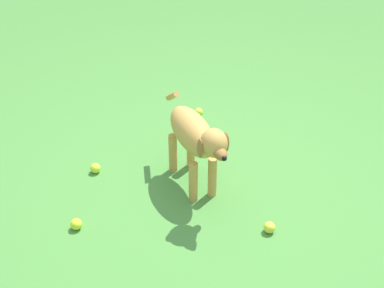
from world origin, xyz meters
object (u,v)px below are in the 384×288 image
(tennis_ball_1, at_px, (76,224))
(tennis_ball_2, at_px, (269,227))
(tennis_ball_3, at_px, (95,168))
(tennis_ball_0, at_px, (199,112))
(dog, at_px, (195,137))

(tennis_ball_1, xyz_separation_m, tennis_ball_2, (0.58, -0.92, 0.00))
(tennis_ball_3, bearing_deg, tennis_ball_0, -9.82)
(dog, relative_size, tennis_ball_0, 10.91)
(tennis_ball_1, height_order, tennis_ball_2, same)
(tennis_ball_1, bearing_deg, tennis_ball_2, -57.85)
(dog, xyz_separation_m, tennis_ball_0, (0.73, 0.45, -0.34))
(tennis_ball_1, relative_size, tennis_ball_2, 1.00)
(dog, distance_m, tennis_ball_1, 0.85)
(dog, distance_m, tennis_ball_3, 0.74)
(tennis_ball_0, bearing_deg, tennis_ball_2, -129.65)
(tennis_ball_0, height_order, tennis_ball_2, same)
(tennis_ball_2, height_order, tennis_ball_3, same)
(tennis_ball_0, relative_size, tennis_ball_2, 1.00)
(tennis_ball_0, distance_m, tennis_ball_2, 1.33)
(tennis_ball_0, relative_size, tennis_ball_1, 1.00)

